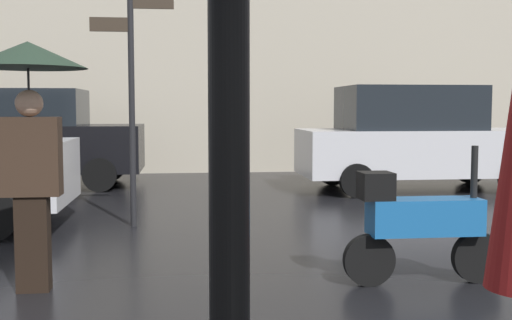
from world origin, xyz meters
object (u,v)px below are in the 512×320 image
street_signpost (132,80)px  parked_car_distant (33,138)px  parked_car_left (416,139)px  pedestrian_with_umbrella (29,101)px  parked_scooter (419,222)px

street_signpost → parked_car_distant: bearing=117.0°
parked_car_left → parked_car_distant: 7.51m
parked_car_left → parked_car_distant: size_ratio=1.09×
parked_car_left → parked_car_distant: bearing=-177.1°
parked_car_left → street_signpost: (-5.07, -3.19, 0.94)m
pedestrian_with_umbrella → street_signpost: 3.03m
street_signpost → parked_car_left: bearing=32.2°
parked_car_left → parked_car_distant: parked_car_left is taller
pedestrian_with_umbrella → parked_car_left: size_ratio=0.47×
parked_car_left → street_signpost: 6.07m
parked_car_left → street_signpost: size_ratio=1.41×
parked_scooter → parked_car_left: parked_car_left is taller
pedestrian_with_umbrella → parked_car_distant: pedestrian_with_umbrella is taller
parked_scooter → parked_car_left: (2.34, 6.32, 0.43)m
parked_scooter → parked_car_distant: parked_car_distant is taller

